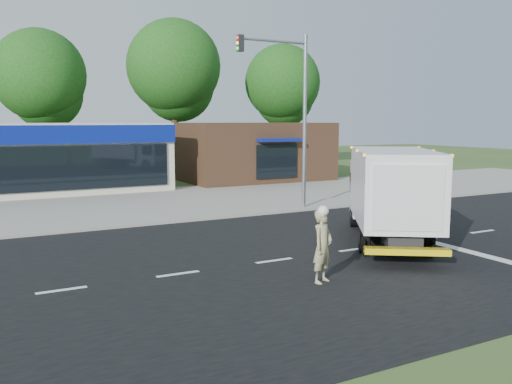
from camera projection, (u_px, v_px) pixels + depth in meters
ground at (355, 250)px, 17.43m from camera, size 120.00×120.00×0.00m
road_asphalt at (355, 250)px, 17.43m from camera, size 60.00×14.00×0.02m
sidewalk at (241, 211)px, 24.59m from camera, size 60.00×2.40×0.12m
parking_apron at (194, 196)px, 29.67m from camera, size 60.00×9.00×0.02m
lane_markings at (416, 253)px, 16.88m from camera, size 55.20×7.00×0.01m
ems_box_truck at (390, 189)px, 18.21m from camera, size 5.86×7.27×3.21m
emergency_worker at (323, 245)px, 13.79m from camera, size 0.82×0.70×2.00m
retail_strip_mall at (4, 159)px, 30.39m from camera, size 18.00×6.20×4.00m
brown_storefront at (255, 151)px, 37.91m from camera, size 10.00×6.70×4.00m
traffic_signal_pole at (293, 103)px, 24.53m from camera, size 3.51×0.25×8.00m
background_trees at (112, 77)px, 40.70m from camera, size 36.77×7.39×12.10m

